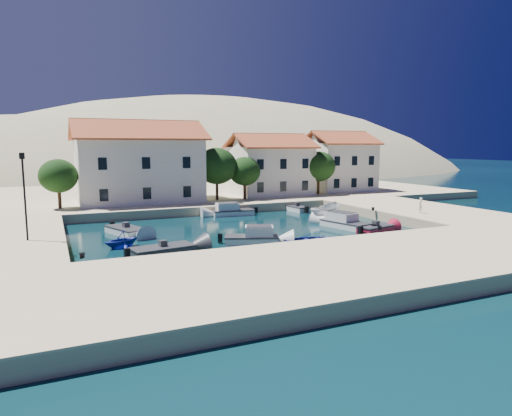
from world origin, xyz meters
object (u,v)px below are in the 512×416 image
(building_right, at_px, (338,160))
(pedestrian, at_px, (420,205))
(cabin_cruiser_east, at_px, (347,223))
(boat_east, at_px, (325,220))
(building_mid, at_px, (270,164))
(lamppost, at_px, (24,188))
(rowboat_south, at_px, (313,245))
(cabin_cruiser_south, at_px, (252,238))
(building_left, at_px, (139,160))

(building_right, relative_size, pedestrian, 6.06)
(cabin_cruiser_east, height_order, boat_east, cabin_cruiser_east)
(building_mid, height_order, lamppost, building_mid)
(rowboat_south, relative_size, boat_east, 0.92)
(cabin_cruiser_south, distance_m, cabin_cruiser_east, 11.28)
(pedestrian, bearing_deg, lamppost, -27.12)
(rowboat_south, bearing_deg, lamppost, 80.06)
(building_left, distance_m, building_mid, 18.04)
(building_left, distance_m, cabin_cruiser_south, 24.42)
(lamppost, distance_m, pedestrian, 35.47)
(building_left, relative_size, rowboat_south, 3.26)
(building_right, xyz_separation_m, rowboat_south, (-21.26, -27.76, -5.47))
(rowboat_south, height_order, cabin_cruiser_east, cabin_cruiser_east)
(building_right, distance_m, cabin_cruiser_east, 27.48)
(building_right, bearing_deg, pedestrian, -104.80)
(lamppost, bearing_deg, cabin_cruiser_east, -1.68)
(cabin_cruiser_south, height_order, boat_east, cabin_cruiser_south)
(rowboat_south, bearing_deg, building_left, 24.68)
(lamppost, xyz_separation_m, pedestrian, (35.31, -1.41, -2.97))
(rowboat_south, xyz_separation_m, pedestrian, (15.07, 4.35, 1.78))
(lamppost, height_order, rowboat_south, lamppost)
(pedestrian, bearing_deg, cabin_cruiser_east, -29.06)
(cabin_cruiser_south, relative_size, cabin_cruiser_east, 0.83)
(cabin_cruiser_south, relative_size, boat_east, 0.94)
(cabin_cruiser_south, xyz_separation_m, boat_east, (11.54, 7.21, -0.48))
(building_left, distance_m, lamppost, 23.10)
(building_mid, bearing_deg, lamppost, -144.55)
(boat_east, relative_size, pedestrian, 3.15)
(lamppost, height_order, boat_east, lamppost)
(lamppost, bearing_deg, pedestrian, -2.28)
(cabin_cruiser_south, distance_m, pedestrian, 19.45)
(building_mid, height_order, cabin_cruiser_south, building_mid)
(building_mid, relative_size, rowboat_south, 2.33)
(pedestrian, bearing_deg, cabin_cruiser_south, -19.04)
(building_left, relative_size, building_right, 1.56)
(building_left, distance_m, building_right, 30.07)
(building_left, distance_m, pedestrian, 32.29)
(building_right, distance_m, pedestrian, 24.49)
(cabin_cruiser_east, relative_size, boat_east, 1.14)
(lamppost, bearing_deg, building_mid, 35.45)
(rowboat_south, bearing_deg, building_mid, -13.16)
(building_left, bearing_deg, lamppost, -119.90)
(rowboat_south, distance_m, pedestrian, 15.79)
(rowboat_south, bearing_deg, building_right, -31.52)
(building_left, bearing_deg, cabin_cruiser_east, -53.33)
(boat_east, bearing_deg, rowboat_south, 114.75)
(boat_east, bearing_deg, pedestrian, -152.03)
(cabin_cruiser_south, bearing_deg, pedestrian, 29.29)
(building_left, bearing_deg, cabin_cruiser_south, -79.09)
(building_right, relative_size, lamppost, 1.52)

